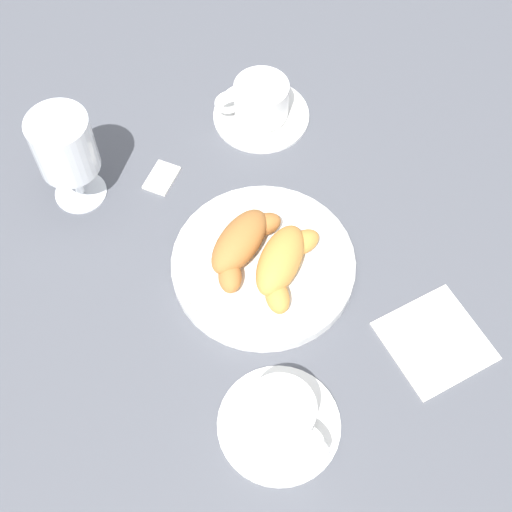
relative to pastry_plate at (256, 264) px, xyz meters
name	(u,v)px	position (x,y,z in m)	size (l,w,h in m)	color
ground_plane	(260,256)	(-0.02, 0.00, -0.01)	(2.20, 2.20, 0.00)	#4C4F56
pastry_plate	(256,264)	(0.00, 0.00, 0.00)	(0.23, 0.23, 0.02)	white
croissant_large	(238,243)	(-0.01, -0.02, 0.03)	(0.12, 0.10, 0.04)	#AD6B33
croissant_small	(279,262)	(0.01, 0.03, 0.03)	(0.13, 0.09, 0.04)	#CC893D
coffee_cup_near	(276,419)	(0.20, 0.03, 0.01)	(0.14, 0.14, 0.06)	white
coffee_cup_far	(257,104)	(-0.25, 0.00, 0.01)	(0.14, 0.14, 0.06)	white
juice_glass_left	(61,148)	(-0.11, -0.24, 0.08)	(0.08, 0.08, 0.14)	white
sugar_packet	(158,177)	(-0.14, -0.13, -0.01)	(0.05, 0.03, 0.01)	white
folded_napkin	(431,340)	(0.09, 0.21, -0.01)	(0.11, 0.11, 0.01)	silver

